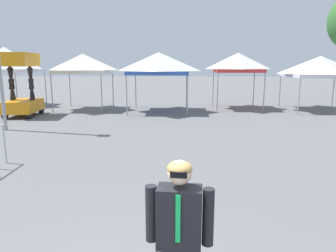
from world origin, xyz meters
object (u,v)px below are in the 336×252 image
(canopy_tent_center, at_px, (83,64))
(canopy_tent_far_left, at_px, (159,64))
(canopy_tent_behind_right, at_px, (238,63))
(scissor_lift, at_px, (23,96))
(person_foreground, at_px, (179,235))
(canopy_tent_right_of_center, at_px, (320,67))
(canopy_tent_behind_left, at_px, (5,60))

(canopy_tent_center, distance_m, canopy_tent_far_left, 4.55)
(canopy_tent_behind_right, height_order, scissor_lift, canopy_tent_behind_right)
(canopy_tent_center, xyz_separation_m, person_foreground, (5.90, -15.40, -1.66))
(canopy_tent_behind_right, distance_m, person_foreground, 16.72)
(canopy_tent_center, height_order, canopy_tent_right_of_center, canopy_tent_center)
(canopy_tent_center, bearing_deg, scissor_lift, -132.85)
(canopy_tent_behind_right, bearing_deg, canopy_tent_right_of_center, -6.44)
(canopy_tent_behind_left, relative_size, person_foreground, 2.10)
(canopy_tent_far_left, xyz_separation_m, canopy_tent_right_of_center, (9.25, 0.99, -0.17))
(canopy_tent_far_left, bearing_deg, person_foreground, -84.65)
(canopy_tent_behind_right, height_order, person_foreground, canopy_tent_behind_right)
(canopy_tent_behind_left, distance_m, scissor_lift, 5.15)
(canopy_tent_behind_right, height_order, canopy_tent_right_of_center, canopy_tent_behind_right)
(canopy_tent_far_left, xyz_separation_m, person_foreground, (1.39, -14.80, -1.67))
(canopy_tent_behind_left, relative_size, canopy_tent_right_of_center, 1.06)
(canopy_tent_behind_left, xyz_separation_m, person_foreground, (11.27, -16.55, -1.92))
(canopy_tent_center, distance_m, canopy_tent_right_of_center, 13.76)
(canopy_tent_far_left, height_order, person_foreground, canopy_tent_far_left)
(canopy_tent_behind_right, distance_m, scissor_lift, 12.21)
(person_foreground, bearing_deg, scissor_lift, 123.03)
(canopy_tent_center, bearing_deg, canopy_tent_behind_left, 167.93)
(scissor_lift, distance_m, person_foreground, 15.25)
(canopy_tent_behind_right, bearing_deg, person_foreground, -101.25)
(person_foreground, bearing_deg, canopy_tent_far_left, 95.35)
(canopy_tent_center, relative_size, canopy_tent_behind_right, 0.98)
(canopy_tent_far_left, relative_size, scissor_lift, 1.03)
(person_foreground, bearing_deg, canopy_tent_behind_right, 78.75)
(canopy_tent_behind_left, xyz_separation_m, canopy_tent_behind_right, (14.52, -0.23, -0.20))
(canopy_tent_far_left, height_order, scissor_lift, canopy_tent_far_left)
(canopy_tent_far_left, bearing_deg, canopy_tent_right_of_center, 6.12)
(canopy_tent_right_of_center, relative_size, scissor_lift, 1.09)
(canopy_tent_far_left, distance_m, canopy_tent_behind_right, 4.87)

